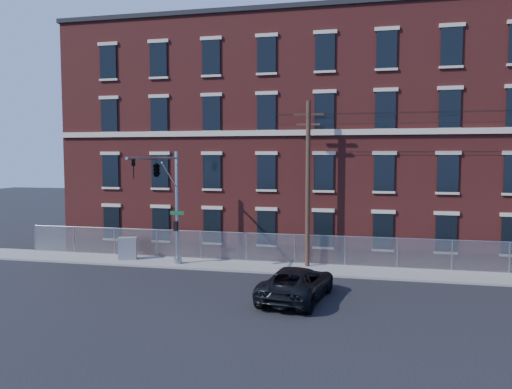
{
  "coord_description": "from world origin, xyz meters",
  "views": [
    {
      "loc": [
        5.54,
        -24.35,
        6.84
      ],
      "look_at": [
        -0.86,
        4.0,
        4.58
      ],
      "focal_mm": 34.88,
      "sensor_mm": 36.0,
      "label": 1
    }
  ],
  "objects_px": {
    "utility_cabinet": "(128,248)",
    "traffic_signal_mast": "(162,181)",
    "pickup_truck": "(297,283)",
    "utility_pole_near": "(308,181)"
  },
  "relations": [
    {
      "from": "pickup_truck",
      "to": "utility_cabinet",
      "type": "height_order",
      "value": "pickup_truck"
    },
    {
      "from": "utility_cabinet",
      "to": "traffic_signal_mast",
      "type": "bearing_deg",
      "value": -58.54
    },
    {
      "from": "pickup_truck",
      "to": "utility_pole_near",
      "type": "bearing_deg",
      "value": -78.67
    },
    {
      "from": "utility_pole_near",
      "to": "pickup_truck",
      "type": "relative_size",
      "value": 1.77
    },
    {
      "from": "utility_pole_near",
      "to": "pickup_truck",
      "type": "bearing_deg",
      "value": -87.38
    },
    {
      "from": "traffic_signal_mast",
      "to": "utility_cabinet",
      "type": "relative_size",
      "value": 4.86
    },
    {
      "from": "traffic_signal_mast",
      "to": "pickup_truck",
      "type": "bearing_deg",
      "value": -22.02
    },
    {
      "from": "utility_cabinet",
      "to": "pickup_truck",
      "type": "bearing_deg",
      "value": -48.42
    },
    {
      "from": "traffic_signal_mast",
      "to": "utility_pole_near",
      "type": "relative_size",
      "value": 0.7
    },
    {
      "from": "traffic_signal_mast",
      "to": "utility_pole_near",
      "type": "distance_m",
      "value": 8.7
    }
  ]
}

